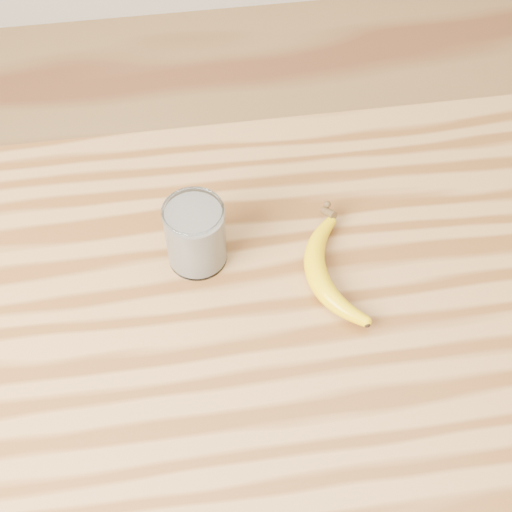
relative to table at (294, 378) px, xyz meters
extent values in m
cube|color=olive|center=(0.00, 0.00, 0.11)|extent=(1.20, 0.80, 0.04)
cylinder|color=brown|center=(0.54, 0.34, -0.34)|extent=(0.06, 0.06, 0.86)
cylinder|color=white|center=(-0.12, 0.14, 0.18)|extent=(0.08, 0.08, 0.10)
torus|color=white|center=(-0.12, 0.14, 0.23)|extent=(0.08, 0.08, 0.00)
cylinder|color=beige|center=(-0.12, 0.14, 0.18)|extent=(0.08, 0.08, 0.09)
camera|label=1|loc=(-0.12, -0.45, 0.93)|focal=50.00mm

